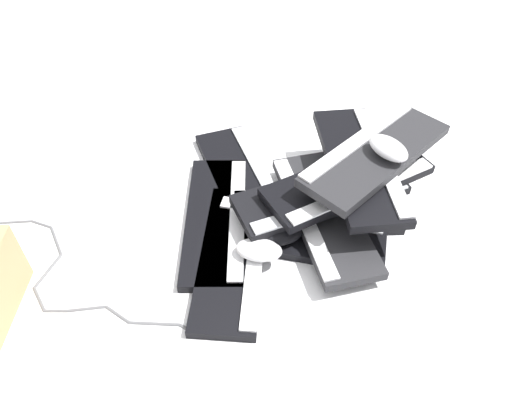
% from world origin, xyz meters
% --- Properties ---
extents(ground_plane, '(3.20, 3.20, 0.00)m').
position_xyz_m(ground_plane, '(0.00, 0.00, 0.00)').
color(ground_plane, white).
extents(keyboard_0, '(0.17, 0.44, 0.03)m').
position_xyz_m(keyboard_0, '(0.02, -0.02, 0.01)').
color(keyboard_0, black).
rests_on(keyboard_0, ground).
extents(keyboard_1, '(0.20, 0.45, 0.03)m').
position_xyz_m(keyboard_1, '(-0.02, 0.10, 0.01)').
color(keyboard_1, black).
rests_on(keyboard_1, ground).
extents(keyboard_2, '(0.46, 0.26, 0.03)m').
position_xyz_m(keyboard_2, '(-0.18, 0.04, 0.01)').
color(keyboard_2, black).
rests_on(keyboard_2, ground).
extents(keyboard_3, '(0.44, 0.15, 0.03)m').
position_xyz_m(keyboard_3, '(-0.23, -0.03, 0.01)').
color(keyboard_3, black).
rests_on(keyboard_3, ground).
extents(keyboard_4, '(0.27, 0.46, 0.03)m').
position_xyz_m(keyboard_4, '(-0.05, -0.17, 0.01)').
color(keyboard_4, black).
rests_on(keyboard_4, ground).
extents(keyboard_5, '(0.24, 0.46, 0.03)m').
position_xyz_m(keyboard_5, '(-0.25, 0.00, 0.04)').
color(keyboard_5, '#232326').
rests_on(keyboard_5, keyboard_3).
extents(keyboard_6, '(0.46, 0.29, 0.03)m').
position_xyz_m(keyboard_6, '(-0.24, -0.04, 0.07)').
color(keyboard_6, black).
rests_on(keyboard_6, keyboard_5).
extents(keyboard_7, '(0.46, 0.33, 0.03)m').
position_xyz_m(keyboard_7, '(-0.31, -0.05, 0.10)').
color(keyboard_7, black).
rests_on(keyboard_7, keyboard_6).
extents(keyboard_8, '(0.18, 0.45, 0.03)m').
position_xyz_m(keyboard_8, '(-0.34, -0.09, 0.13)').
color(keyboard_8, black).
rests_on(keyboard_8, keyboard_7).
extents(keyboard_9, '(0.43, 0.41, 0.03)m').
position_xyz_m(keyboard_9, '(-0.38, -0.09, 0.16)').
color(keyboard_9, '#232326').
rests_on(keyboard_9, keyboard_8).
extents(mouse_0, '(0.12, 0.13, 0.04)m').
position_xyz_m(mouse_0, '(-0.40, -0.06, 0.20)').
color(mouse_0, silver).
rests_on(mouse_0, keyboard_9).
extents(mouse_1, '(0.12, 0.09, 0.04)m').
position_xyz_m(mouse_1, '(-0.14, 0.07, 0.05)').
color(mouse_1, black).
rests_on(mouse_1, keyboard_2).
extents(mouse_2, '(0.13, 0.12, 0.04)m').
position_xyz_m(mouse_2, '(-0.14, 0.02, 0.05)').
color(mouse_2, '#B7B7BC').
rests_on(mouse_2, keyboard_2).
extents(mouse_3, '(0.12, 0.09, 0.04)m').
position_xyz_m(mouse_3, '(-0.08, 0.12, 0.05)').
color(mouse_3, silver).
rests_on(mouse_3, keyboard_1).
extents(cable_0, '(0.61, 0.36, 0.01)m').
position_xyz_m(cable_0, '(0.37, 0.14, 0.00)').
color(cable_0, '#59595B').
rests_on(cable_0, ground).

